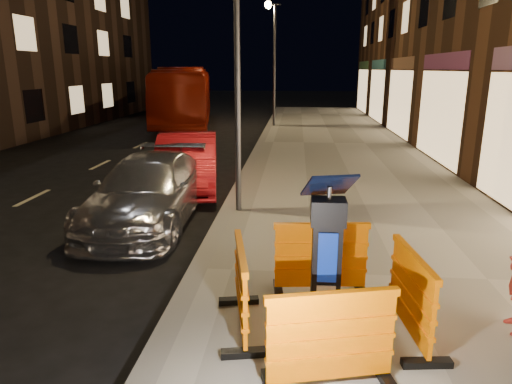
# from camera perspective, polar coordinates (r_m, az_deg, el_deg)

# --- Properties ---
(ground_plane) EXTENTS (120.00, 120.00, 0.00)m
(ground_plane) POSITION_cam_1_polar(r_m,az_deg,el_deg) (7.14, -7.24, -10.52)
(ground_plane) COLOR black
(ground_plane) RESTS_ON ground
(sidewalk) EXTENTS (6.00, 60.00, 0.15)m
(sidewalk) POSITION_cam_1_polar(r_m,az_deg,el_deg) (7.14, 17.44, -10.51)
(sidewalk) COLOR gray
(sidewalk) RESTS_ON ground
(kerb) EXTENTS (0.30, 60.00, 0.15)m
(kerb) POSITION_cam_1_polar(r_m,az_deg,el_deg) (7.11, -7.26, -9.97)
(kerb) COLOR slate
(kerb) RESTS_ON ground
(parking_kiosk) EXTENTS (0.64, 0.64, 1.78)m
(parking_kiosk) POSITION_cam_1_polar(r_m,az_deg,el_deg) (5.15, 8.78, -8.40)
(parking_kiosk) COLOR black
(parking_kiosk) RESTS_ON sidewalk
(barrier_front) EXTENTS (1.36, 0.81, 0.99)m
(barrier_front) POSITION_cam_1_polar(r_m,az_deg,el_deg) (4.50, 9.32, -17.85)
(barrier_front) COLOR orange
(barrier_front) RESTS_ON sidewalk
(barrier_back) EXTENTS (1.32, 0.65, 0.99)m
(barrier_back) POSITION_cam_1_polar(r_m,az_deg,el_deg) (6.18, 8.10, -8.22)
(barrier_back) COLOR orange
(barrier_back) RESTS_ON sidewalk
(barrier_kerbside) EXTENTS (0.75, 1.35, 0.99)m
(barrier_kerbside) POSITION_cam_1_polar(r_m,az_deg,el_deg) (5.34, -1.85, -11.99)
(barrier_kerbside) COLOR orange
(barrier_kerbside) RESTS_ON sidewalk
(barrier_bldgside) EXTENTS (0.67, 1.32, 0.99)m
(barrier_bldgside) POSITION_cam_1_polar(r_m,az_deg,el_deg) (5.47, 18.81, -12.18)
(barrier_bldgside) COLOR orange
(barrier_bldgside) RESTS_ON sidewalk
(car_silver) EXTENTS (1.95, 4.66, 1.34)m
(car_silver) POSITION_cam_1_polar(r_m,az_deg,el_deg) (9.77, -13.03, -3.63)
(car_silver) COLOR #B9B9BE
(car_silver) RESTS_ON ground
(car_red) EXTENTS (2.24, 4.54, 1.43)m
(car_red) POSITION_cam_1_polar(r_m,az_deg,el_deg) (12.27, -8.44, 0.46)
(car_red) COLOR #A7121B
(car_red) RESTS_ON ground
(bus_doubledecker) EXTENTS (4.54, 11.61, 3.15)m
(bus_doubledecker) POSITION_cam_1_polar(r_m,az_deg,el_deg) (26.66, -8.80, 8.38)
(bus_doubledecker) COLOR #9A1A0A
(bus_doubledecker) RESTS_ON ground
(street_lamp_mid) EXTENTS (0.12, 0.12, 6.00)m
(street_lamp_mid) POSITION_cam_1_polar(r_m,az_deg,el_deg) (9.36, -2.36, 15.58)
(street_lamp_mid) COLOR #3F3F44
(street_lamp_mid) RESTS_ON sidewalk
(street_lamp_far) EXTENTS (0.12, 0.12, 6.00)m
(street_lamp_far) POSITION_cam_1_polar(r_m,az_deg,el_deg) (24.31, 2.32, 15.34)
(street_lamp_far) COLOR #3F3F44
(street_lamp_far) RESTS_ON sidewalk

